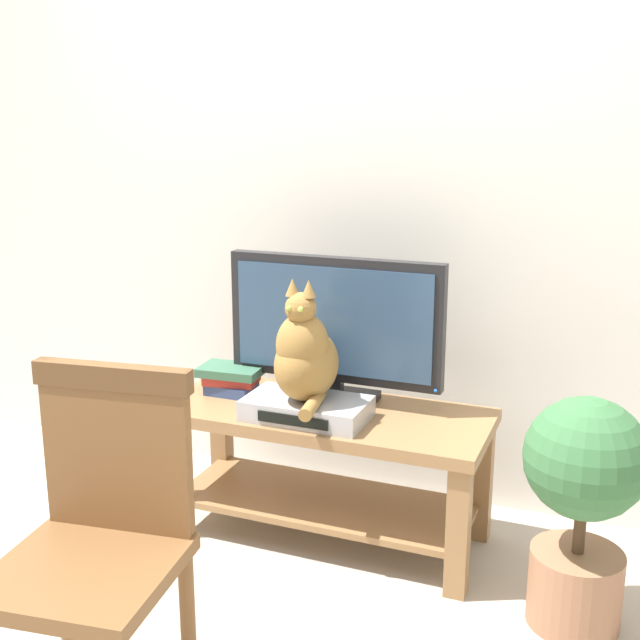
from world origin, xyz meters
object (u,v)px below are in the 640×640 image
Objects in this scene: cat at (305,356)px; wooden_chair at (99,529)px; tv_stand at (325,449)px; tv at (334,326)px; potted_plant at (582,497)px; book_stack at (231,378)px; media_box at (307,409)px.

wooden_chair is at bearing -98.03° from cat.
tv_stand is 1.46× the size of tv.
potted_plant is (1.06, 0.87, -0.12)m from wooden_chair.
book_stack is at bearing 169.28° from potted_plant.
wooden_chair reaches higher than media_box.
tv_stand is 4.84× the size of book_stack.
book_stack is (-0.37, 0.14, 0.02)m from media_box.
book_stack is at bearing 101.75° from wooden_chair.
cat is at bearing -102.97° from tv_stand.
potted_plant is (0.93, -0.09, -0.30)m from cat.
tv_stand is 2.77× the size of media_box.
wooden_chair is 1.14m from book_stack.
potted_plant is (0.93, -0.11, -0.11)m from media_box.
tv reaches higher than cat.
cat is 0.59× the size of potted_plant.
cat reaches higher than book_stack.
book_stack reaches higher than tv_stand.
media_box is 0.94m from potted_plant.
potted_plant is (0.90, -0.21, 0.08)m from tv_stand.
wooden_chair reaches higher than potted_plant.
media_box is (-0.03, -0.10, 0.19)m from tv_stand.
wooden_chair reaches higher than tv_stand.
potted_plant reaches higher than media_box.
media_box is 0.46× the size of wooden_chair.
tv is 1.89× the size of media_box.
tv_stand is at bearing 81.42° from wooden_chair.
tv is at bearing 89.98° from tv_stand.
cat reaches higher than wooden_chair.
media_box is at bearing -20.52° from book_stack.
wooden_chair is at bearing -97.84° from media_box.
tv is 0.22m from cat.
tv reaches higher than media_box.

